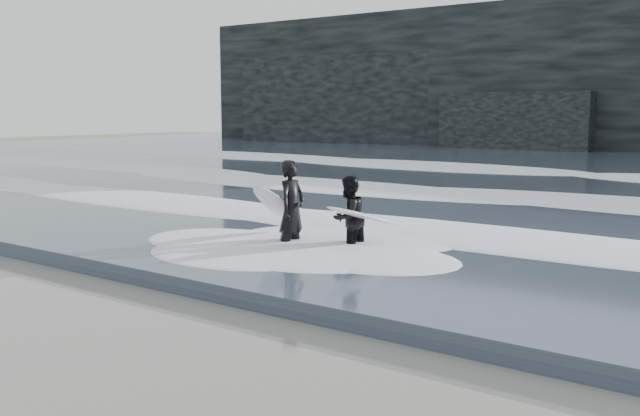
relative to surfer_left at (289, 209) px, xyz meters
The scene contains 6 objects.
sea 22.72m from the surfer_left, 92.03° to the left, with size 90.00×52.00×0.30m, color #343C4D.
foam_near 2.87m from the surfer_left, 106.65° to the left, with size 60.00×3.20×0.20m, color white.
foam_mid 9.74m from the surfer_left, 94.75° to the left, with size 60.00×4.00×0.24m, color white.
foam_far 18.72m from the surfer_left, 92.47° to the left, with size 60.00×4.80×0.30m, color white.
surfer_left is the anchor object (origin of this frame).
surfer_right 1.22m from the surfer_left, 24.66° to the left, with size 1.26×2.08×1.63m.
Camera 1 is at (9.40, -4.43, 2.89)m, focal length 40.00 mm.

